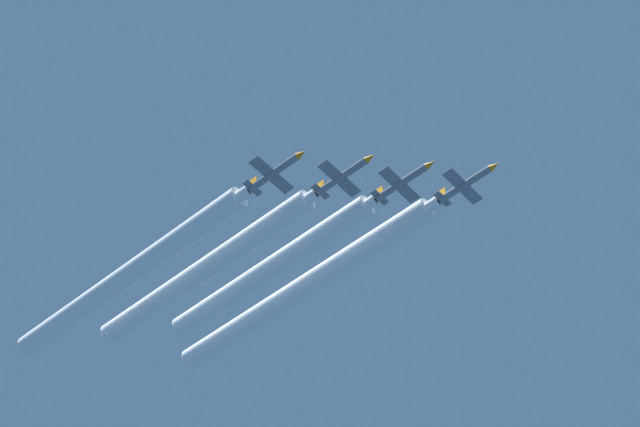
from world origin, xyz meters
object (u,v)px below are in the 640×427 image
object	(u,v)px
jet_lead	(467,183)
jet_fourth_echelon	(275,172)
jet_second_echelon	(403,182)
jet_third_echelon	(343,176)

from	to	relation	value
jet_lead	jet_fourth_echelon	distance (m)	33.65
jet_lead	jet_second_echelon	world-z (taller)	jet_lead
jet_second_echelon	jet_fourth_echelon	xyz separation A→B (m)	(17.43, -13.83, -2.28)
jet_third_echelon	jet_fourth_echelon	size ratio (longest dim) A/B	1.00
jet_lead	jet_fourth_echelon	xyz separation A→B (m)	(25.78, -21.36, -3.45)
jet_second_echelon	jet_third_echelon	distance (m)	10.57
jet_second_echelon	jet_lead	bearing A→B (deg)	137.95
jet_second_echelon	jet_third_echelon	size ratio (longest dim) A/B	1.00
jet_second_echelon	jet_third_echelon	bearing A→B (deg)	-37.96
jet_lead	jet_fourth_echelon	bearing A→B (deg)	-39.65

